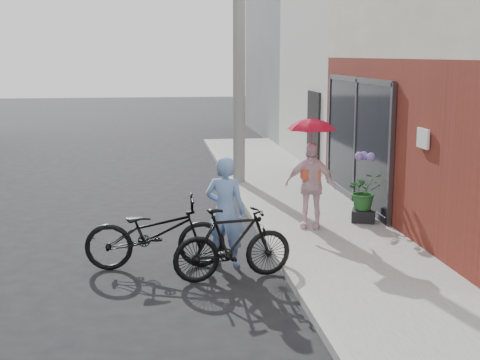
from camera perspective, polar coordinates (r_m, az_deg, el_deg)
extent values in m
plane|color=black|center=(9.93, -1.93, -7.35)|extent=(80.00, 80.00, 0.00)
cube|color=gray|center=(12.17, 7.05, -3.74)|extent=(2.20, 24.00, 0.12)
cube|color=#9E9E99|center=(11.94, 1.63, -3.95)|extent=(0.12, 24.00, 0.12)
cube|color=black|center=(13.63, 9.92, 3.30)|extent=(0.06, 3.80, 2.40)
cube|color=white|center=(10.50, 15.35, 3.45)|extent=(0.04, 0.40, 0.30)
cube|color=silver|center=(20.11, 16.62, 11.46)|extent=(8.00, 6.00, 7.00)
cube|color=slate|center=(26.67, 10.42, 11.42)|extent=(8.00, 8.00, 7.00)
cylinder|color=#9E9E99|center=(15.54, -0.08, 12.25)|extent=(0.28, 0.28, 7.00)
imported|color=#7B9FDB|center=(9.75, -1.27, -2.69)|extent=(0.70, 0.58, 1.63)
imported|color=black|center=(9.77, -7.25, -4.50)|extent=(2.03, 0.73, 1.06)
imported|color=black|center=(9.23, -0.62, -5.44)|extent=(1.75, 0.79, 1.02)
imported|color=#F9D1DC|center=(11.53, 6.03, -0.44)|extent=(0.94, 0.66, 1.48)
imported|color=red|center=(11.37, 6.13, 4.93)|extent=(0.79, 0.79, 0.69)
cube|color=black|center=(12.20, 10.50, -2.99)|extent=(0.52, 0.52, 0.21)
imported|color=#255E28|center=(12.10, 10.57, -0.92)|extent=(0.62, 0.54, 0.69)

